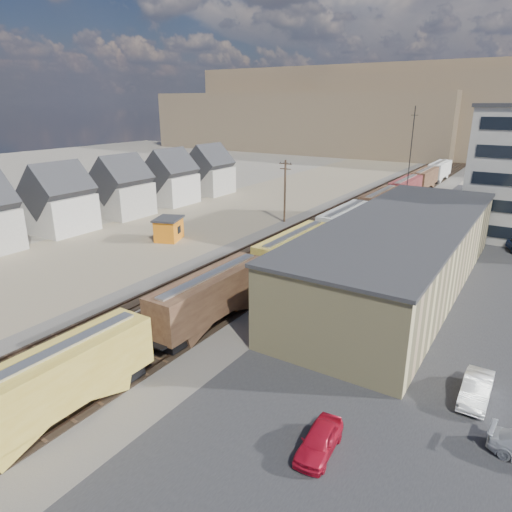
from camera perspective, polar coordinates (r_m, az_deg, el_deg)
The scene contains 14 objects.
ground at distance 38.88m, azimuth -16.46°, elevation -10.70°, with size 300.00×300.00×0.00m, color #6B6356.
ballast_bed at distance 78.46m, azimuth 11.88°, elevation 4.61°, with size 18.00×200.00×0.06m, color #4C4742.
dirt_yard at distance 79.31m, azimuth -4.46°, elevation 5.10°, with size 24.00×180.00×0.03m, color #86795C.
asphalt_lot at distance 59.61m, azimuth 26.47°, elevation -1.49°, with size 26.00×120.00×0.04m, color #232326.
rail_tracks at distance 78.63m, azimuth 11.51°, elevation 4.73°, with size 11.40×200.00×0.24m.
freight_train at distance 71.92m, azimuth 13.38°, elevation 5.50°, with size 3.00×119.74×4.46m.
warehouse at distance 50.16m, azimuth 17.71°, elevation 0.46°, with size 12.40×40.40×7.25m.
utility_pole_north at distance 73.71m, azimuth 3.64°, elevation 8.27°, with size 2.20×0.32×10.00m.
radio_mast at distance 84.55m, azimuth 18.67°, elevation 11.32°, with size 1.20×0.16×18.00m.
townhouse_row at distance 77.65m, azimuth -19.73°, elevation 7.03°, with size 8.15×68.16×10.47m.
hills_north at distance 191.27m, azimuth 25.65°, elevation 15.61°, with size 265.00×80.00×32.00m.
maintenance_shed at distance 65.49m, azimuth -10.85°, elevation 3.37°, with size 4.77×5.34×3.23m.
parked_car_red at distance 27.52m, azimuth 7.91°, elevation -21.95°, with size 1.73×4.31×1.47m, color #B61027.
parked_car_white at distance 34.17m, azimuth 25.82°, elevation -14.79°, with size 1.67×4.79×1.58m, color white.
Camera 1 is at (26.57, -21.46, 18.58)m, focal length 32.00 mm.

